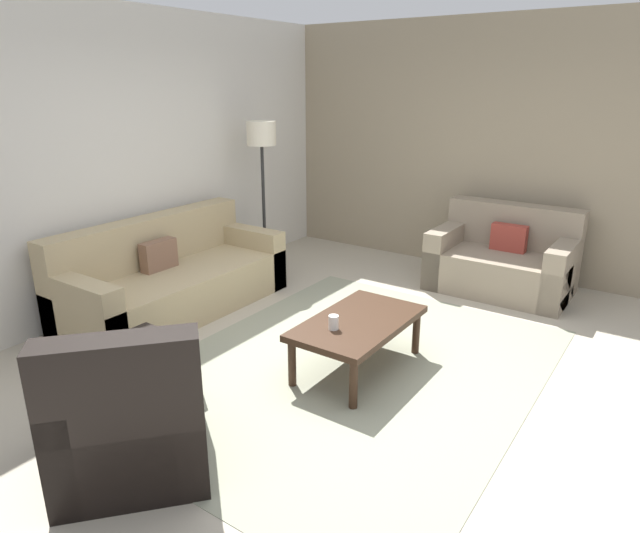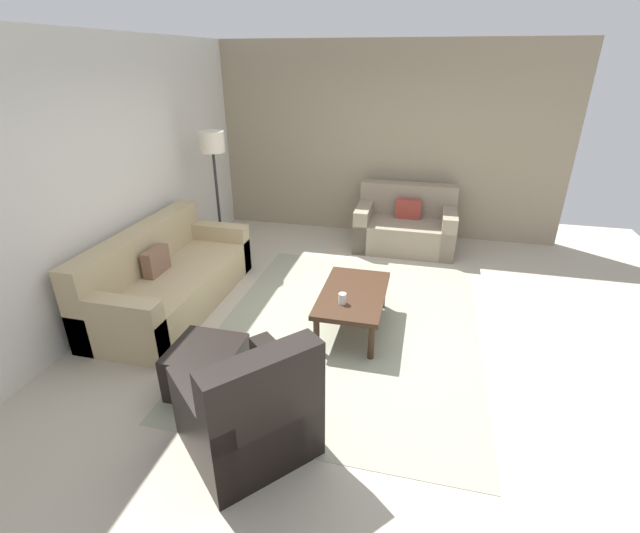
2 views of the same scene
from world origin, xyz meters
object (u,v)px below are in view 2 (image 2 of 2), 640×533
(couch_loveseat, at_px, (405,226))
(lamp_standing, at_px, (213,155))
(coffee_table, at_px, (353,297))
(couch_main, at_px, (165,280))
(cup, at_px, (342,298))
(ottoman, at_px, (207,367))
(armchair_leather, at_px, (251,417))

(couch_loveseat, bearing_deg, lamp_standing, 111.76)
(coffee_table, height_order, lamp_standing, lamp_standing)
(coffee_table, distance_m, lamp_standing, 2.74)
(couch_main, bearing_deg, coffee_table, -89.85)
(cup, distance_m, lamp_standing, 2.79)
(couch_main, relative_size, coffee_table, 2.01)
(couch_loveseat, xyz_separation_m, ottoman, (-3.60, 1.40, -0.10))
(couch_main, xyz_separation_m, cup, (-0.24, -2.06, 0.17))
(couch_main, relative_size, ottoman, 3.94)
(couch_loveseat, bearing_deg, couch_main, 133.91)
(armchair_leather, relative_size, lamp_standing, 0.66)
(armchair_leather, relative_size, cup, 10.71)
(couch_loveseat, bearing_deg, coffee_table, 171.17)
(couch_main, height_order, armchair_leather, armchair_leather)
(coffee_table, xyz_separation_m, cup, (-0.24, 0.06, 0.10))
(armchair_leather, height_order, ottoman, armchair_leather)
(armchair_leather, distance_m, lamp_standing, 3.76)
(couch_main, distance_m, cup, 2.08)
(couch_main, xyz_separation_m, lamp_standing, (1.42, -0.02, 1.11))
(coffee_table, height_order, cup, cup)
(lamp_standing, bearing_deg, ottoman, -157.65)
(cup, bearing_deg, ottoman, 134.96)
(coffee_table, bearing_deg, cup, 165.27)
(couch_loveseat, height_order, cup, couch_loveseat)
(ottoman, xyz_separation_m, lamp_standing, (2.62, 1.07, 1.21))
(coffee_table, relative_size, cup, 10.43)
(couch_loveseat, bearing_deg, ottoman, 158.77)
(couch_main, distance_m, ottoman, 1.63)
(coffee_table, bearing_deg, couch_main, 90.15)
(ottoman, bearing_deg, couch_main, 42.46)
(coffee_table, bearing_deg, ottoman, 139.57)
(couch_main, relative_size, armchair_leather, 1.96)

